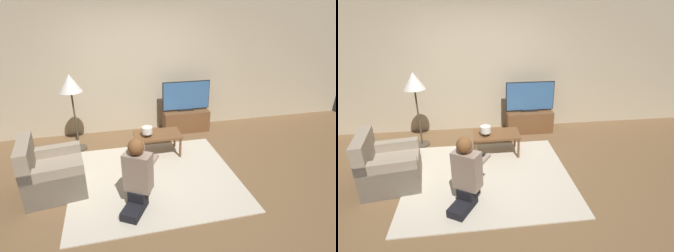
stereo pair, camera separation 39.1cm
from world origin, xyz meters
The scene contains 10 objects.
ground_plane centered at (0.00, 0.00, 0.00)m, with size 10.00×10.00×0.00m, color brown.
wall_back centered at (0.00, 1.93, 1.30)m, with size 10.00×0.06×2.60m.
rug centered at (0.00, 0.00, 0.01)m, with size 2.46×2.14×0.02m.
tv_stand centered at (0.97, 1.60, 0.22)m, with size 0.95×0.39×0.45m.
tv centered at (0.97, 1.60, 0.76)m, with size 0.99×0.08×0.62m.
coffee_table centered at (0.19, 0.70, 0.36)m, with size 0.80×0.47×0.41m.
floor_lamp centered at (-1.19, 1.23, 1.17)m, with size 0.39×0.39×1.40m.
armchair centered at (-1.43, 0.01, 0.28)m, with size 0.87×0.85×0.82m.
person_kneeling centered at (-0.31, -0.57, 0.50)m, with size 0.60×0.78×0.97m.
table_lamp centered at (0.00, 0.64, 0.51)m, with size 0.18×0.18×0.17m.
Camera 1 is at (-0.56, -3.32, 2.34)m, focal length 28.00 mm.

